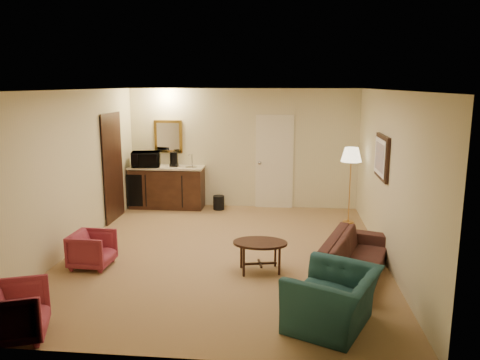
% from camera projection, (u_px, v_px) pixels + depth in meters
% --- Properties ---
extents(ground, '(6.00, 6.00, 0.00)m').
position_uv_depth(ground, '(225.00, 253.00, 7.59)').
color(ground, '#9A714E').
rests_on(ground, ground).
extents(room_walls, '(5.02, 6.01, 2.61)m').
position_uv_depth(room_walls, '(225.00, 142.00, 8.00)').
color(room_walls, beige).
rests_on(room_walls, ground).
extents(wetbar_cabinet, '(1.64, 0.58, 0.92)m').
position_uv_depth(wetbar_cabinet, '(167.00, 187.00, 10.30)').
color(wetbar_cabinet, '#3C2113').
rests_on(wetbar_cabinet, ground).
extents(sofa, '(1.12, 1.98, 0.74)m').
position_uv_depth(sofa, '(355.00, 250.00, 6.64)').
color(sofa, black).
rests_on(sofa, ground).
extents(teal_armchair, '(1.02, 1.19, 0.88)m').
position_uv_depth(teal_armchair, '(333.00, 290.00, 5.21)').
color(teal_armchair, '#1B4445').
rests_on(teal_armchair, ground).
extents(rose_chair_near, '(0.56, 0.59, 0.59)m').
position_uv_depth(rose_chair_near, '(92.00, 248.00, 6.96)').
color(rose_chair_near, maroon).
rests_on(rose_chair_near, ground).
extents(rose_chair_far, '(0.79, 0.81, 0.66)m').
position_uv_depth(rose_chair_far, '(14.00, 310.00, 4.97)').
color(rose_chair_far, maroon).
rests_on(rose_chair_far, ground).
extents(coffee_table, '(0.88, 0.69, 0.45)m').
position_uv_depth(coffee_table, '(260.00, 256.00, 6.80)').
color(coffee_table, black).
rests_on(coffee_table, ground).
extents(floor_lamp, '(0.43, 0.43, 1.51)m').
position_uv_depth(floor_lamp, '(350.00, 185.00, 9.10)').
color(floor_lamp, '#C28A40').
rests_on(floor_lamp, ground).
extents(waste_bin, '(0.31, 0.31, 0.30)m').
position_uv_depth(waste_bin, '(219.00, 203.00, 10.18)').
color(waste_bin, black).
rests_on(waste_bin, ground).
extents(microwave, '(0.66, 0.45, 0.41)m').
position_uv_depth(microwave, '(146.00, 158.00, 10.13)').
color(microwave, black).
rests_on(microwave, wetbar_cabinet).
extents(coffee_maker, '(0.19, 0.19, 0.32)m').
position_uv_depth(coffee_maker, '(174.00, 159.00, 10.19)').
color(coffee_maker, black).
rests_on(coffee_maker, wetbar_cabinet).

